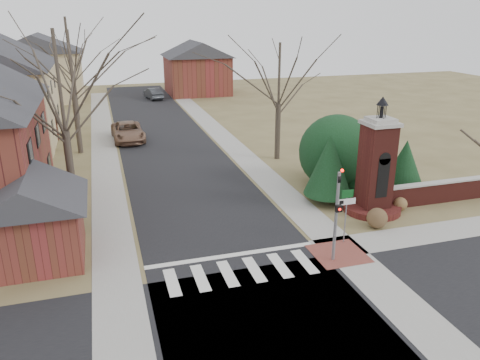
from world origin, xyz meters
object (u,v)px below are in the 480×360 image
object	(u,v)px
traffic_signal_pole	(337,207)
pickup_truck	(128,132)
distant_car	(153,93)
brick_gate_monument	(375,175)
sign_post	(346,206)

from	to	relation	value
traffic_signal_pole	pickup_truck	world-z (taller)	traffic_signal_pole
pickup_truck	distant_car	distance (m)	20.93
brick_gate_monument	pickup_truck	world-z (taller)	brick_gate_monument
sign_post	distant_car	distance (m)	43.47
distant_car	brick_gate_monument	bearing A→B (deg)	90.63
distant_car	traffic_signal_pole	bearing A→B (deg)	83.67
brick_gate_monument	traffic_signal_pole	bearing A→B (deg)	-136.76
sign_post	pickup_truck	distance (m)	24.47
traffic_signal_pole	sign_post	xyz separation A→B (m)	(1.29, 1.41, -0.64)
traffic_signal_pole	brick_gate_monument	world-z (taller)	brick_gate_monument
brick_gate_monument	pickup_truck	distance (m)	23.27
traffic_signal_pole	pickup_truck	xyz separation A→B (m)	(-7.35, 24.27, -1.81)
traffic_signal_pole	sign_post	size ratio (longest dim) A/B	1.64
sign_post	distant_car	size ratio (longest dim) A/B	0.64
brick_gate_monument	distant_car	bearing A→B (deg)	100.41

